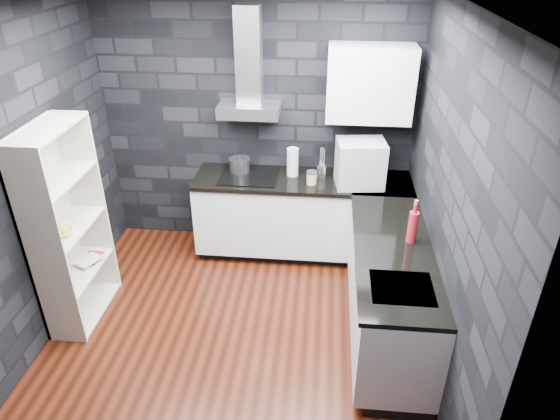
% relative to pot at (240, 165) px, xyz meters
% --- Properties ---
extents(ground, '(3.20, 3.20, 0.00)m').
position_rel_pot_xyz_m(ground, '(0.16, -1.39, -0.97)').
color(ground, '#40170B').
extents(ceiling, '(3.20, 3.20, 0.00)m').
position_rel_pot_xyz_m(ceiling, '(0.16, -1.39, 1.73)').
color(ceiling, white).
extents(wall_back, '(3.20, 0.05, 2.70)m').
position_rel_pot_xyz_m(wall_back, '(0.16, 0.23, 0.38)').
color(wall_back, black).
rests_on(wall_back, ground).
extents(wall_front, '(3.20, 0.05, 2.70)m').
position_rel_pot_xyz_m(wall_front, '(0.16, -3.02, 0.38)').
color(wall_front, black).
rests_on(wall_front, ground).
extents(wall_left, '(0.05, 3.20, 2.70)m').
position_rel_pot_xyz_m(wall_left, '(-1.46, -1.39, 0.38)').
color(wall_left, black).
rests_on(wall_left, ground).
extents(wall_right, '(0.05, 3.20, 2.70)m').
position_rel_pot_xyz_m(wall_right, '(1.79, -1.39, 0.38)').
color(wall_right, black).
rests_on(wall_right, ground).
extents(toekick_back, '(2.18, 0.50, 0.10)m').
position_rel_pot_xyz_m(toekick_back, '(0.66, -0.05, -0.92)').
color(toekick_back, black).
rests_on(toekick_back, ground).
extents(toekick_right, '(0.50, 1.78, 0.10)m').
position_rel_pot_xyz_m(toekick_right, '(1.50, -1.29, -0.92)').
color(toekick_right, black).
rests_on(toekick_right, ground).
extents(counter_back_cab, '(2.20, 0.60, 0.76)m').
position_rel_pot_xyz_m(counter_back_cab, '(0.66, -0.09, -0.49)').
color(counter_back_cab, silver).
rests_on(counter_back_cab, ground).
extents(counter_right_cab, '(0.60, 1.80, 0.76)m').
position_rel_pot_xyz_m(counter_right_cab, '(1.46, -1.29, -0.49)').
color(counter_right_cab, silver).
rests_on(counter_right_cab, ground).
extents(counter_back_top, '(2.20, 0.62, 0.04)m').
position_rel_pot_xyz_m(counter_back_top, '(0.66, -0.10, -0.09)').
color(counter_back_top, black).
rests_on(counter_back_top, counter_back_cab).
extents(counter_right_top, '(0.62, 1.80, 0.04)m').
position_rel_pot_xyz_m(counter_right_top, '(1.45, -1.29, -0.09)').
color(counter_right_top, black).
rests_on(counter_right_top, counter_right_cab).
extents(counter_corner_top, '(0.62, 0.62, 0.04)m').
position_rel_pot_xyz_m(counter_corner_top, '(1.46, -0.09, -0.09)').
color(counter_corner_top, black).
rests_on(counter_corner_top, counter_right_cab).
extents(hood_body, '(0.60, 0.34, 0.12)m').
position_rel_pot_xyz_m(hood_body, '(0.11, 0.04, 0.59)').
color(hood_body, '#B3B3B8').
rests_on(hood_body, wall_back).
extents(hood_chimney, '(0.24, 0.20, 0.90)m').
position_rel_pot_xyz_m(hood_chimney, '(0.11, 0.11, 1.10)').
color(hood_chimney, '#B3B3B8').
rests_on(hood_chimney, hood_body).
extents(upper_cabinet, '(0.80, 0.35, 0.70)m').
position_rel_pot_xyz_m(upper_cabinet, '(1.26, 0.03, 0.88)').
color(upper_cabinet, silver).
rests_on(upper_cabinet, wall_back).
extents(cooktop, '(0.58, 0.50, 0.01)m').
position_rel_pot_xyz_m(cooktop, '(0.11, -0.09, -0.07)').
color(cooktop, black).
rests_on(cooktop, counter_back_top).
extents(sink_rim, '(0.44, 0.40, 0.01)m').
position_rel_pot_xyz_m(sink_rim, '(1.46, -1.79, -0.08)').
color(sink_rim, '#B3B3B8').
rests_on(sink_rim, counter_right_top).
extents(pot, '(0.26, 0.26, 0.13)m').
position_rel_pot_xyz_m(pot, '(0.00, 0.00, 0.00)').
color(pot, silver).
rests_on(pot, cooktop).
extents(glass_vase, '(0.13, 0.13, 0.29)m').
position_rel_pot_xyz_m(glass_vase, '(0.55, -0.02, 0.07)').
color(glass_vase, silver).
rests_on(glass_vase, counter_back_top).
extents(storage_jar, '(0.12, 0.12, 0.12)m').
position_rel_pot_xyz_m(storage_jar, '(0.76, -0.21, -0.01)').
color(storage_jar, tan).
rests_on(storage_jar, counter_back_top).
extents(utensil_crock, '(0.13, 0.13, 0.13)m').
position_rel_pot_xyz_m(utensil_crock, '(0.85, -0.03, -0.01)').
color(utensil_crock, silver).
rests_on(utensil_crock, counter_back_top).
extents(appliance_garage, '(0.49, 0.40, 0.45)m').
position_rel_pot_xyz_m(appliance_garage, '(1.22, -0.17, 0.15)').
color(appliance_garage, '#AAACB1').
rests_on(appliance_garage, counter_back_top).
extents(red_bottle, '(0.08, 0.08, 0.27)m').
position_rel_pot_xyz_m(red_bottle, '(1.60, -1.18, 0.06)').
color(red_bottle, maroon).
rests_on(red_bottle, counter_right_top).
extents(bookshelf, '(0.51, 0.86, 1.80)m').
position_rel_pot_xyz_m(bookshelf, '(-1.26, -1.26, -0.07)').
color(bookshelf, beige).
rests_on(bookshelf, ground).
extents(fruit_bowl, '(0.26, 0.26, 0.05)m').
position_rel_pot_xyz_m(fruit_bowl, '(-1.26, -1.37, -0.04)').
color(fruit_bowl, silver).
rests_on(fruit_bowl, bookshelf).
extents(book_red, '(0.15, 0.02, 0.20)m').
position_rel_pot_xyz_m(book_red, '(-1.28, -1.08, -0.40)').
color(book_red, maroon).
rests_on(book_red, bookshelf).
extents(book_second, '(0.15, 0.08, 0.22)m').
position_rel_pot_xyz_m(book_second, '(-1.28, -1.11, -0.38)').
color(book_second, '#B2B2B2').
rests_on(book_second, bookshelf).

